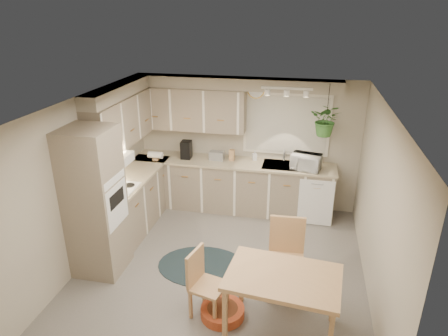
{
  "coord_description": "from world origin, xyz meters",
  "views": [
    {
      "loc": [
        1.03,
        -4.72,
        3.54
      ],
      "look_at": [
        -0.09,
        0.55,
        1.32
      ],
      "focal_mm": 32.0,
      "sensor_mm": 36.0,
      "label": 1
    }
  ],
  "objects_px": {
    "dining_table": "(281,304)",
    "chair_back": "(286,260)",
    "braided_rug": "(203,266)",
    "microwave": "(306,160)",
    "pet_bed": "(223,312)",
    "chair_left": "(209,285)"
  },
  "relations": [
    {
      "from": "dining_table",
      "to": "chair_back",
      "type": "xyz_separation_m",
      "value": [
        -0.0,
        0.68,
        0.12
      ]
    },
    {
      "from": "braided_rug",
      "to": "microwave",
      "type": "height_order",
      "value": "microwave"
    },
    {
      "from": "braided_rug",
      "to": "pet_bed",
      "type": "relative_size",
      "value": 2.45
    },
    {
      "from": "dining_table",
      "to": "chair_left",
      "type": "relative_size",
      "value": 1.45
    },
    {
      "from": "dining_table",
      "to": "chair_back",
      "type": "distance_m",
      "value": 0.69
    },
    {
      "from": "dining_table",
      "to": "microwave",
      "type": "height_order",
      "value": "microwave"
    },
    {
      "from": "braided_rug",
      "to": "microwave",
      "type": "relative_size",
      "value": 2.72
    },
    {
      "from": "chair_left",
      "to": "braided_rug",
      "type": "height_order",
      "value": "chair_left"
    },
    {
      "from": "chair_back",
      "to": "braided_rug",
      "type": "height_order",
      "value": "chair_back"
    },
    {
      "from": "dining_table",
      "to": "braided_rug",
      "type": "height_order",
      "value": "dining_table"
    },
    {
      "from": "chair_left",
      "to": "chair_back",
      "type": "bearing_deg",
      "value": 137.78
    },
    {
      "from": "chair_left",
      "to": "pet_bed",
      "type": "xyz_separation_m",
      "value": [
        0.17,
        -0.01,
        -0.37
      ]
    },
    {
      "from": "microwave",
      "to": "dining_table",
      "type": "bearing_deg",
      "value": -80.87
    },
    {
      "from": "chair_left",
      "to": "chair_back",
      "type": "height_order",
      "value": "chair_back"
    },
    {
      "from": "dining_table",
      "to": "chair_back",
      "type": "height_order",
      "value": "chair_back"
    },
    {
      "from": "chair_left",
      "to": "pet_bed",
      "type": "distance_m",
      "value": 0.4
    },
    {
      "from": "microwave",
      "to": "braided_rug",
      "type": "bearing_deg",
      "value": -115.49
    },
    {
      "from": "chair_left",
      "to": "braided_rug",
      "type": "relative_size",
      "value": 0.65
    },
    {
      "from": "chair_back",
      "to": "dining_table",
      "type": "bearing_deg",
      "value": 87.38
    },
    {
      "from": "pet_bed",
      "to": "microwave",
      "type": "xyz_separation_m",
      "value": [
        0.87,
        2.67,
        1.04
      ]
    },
    {
      "from": "braided_rug",
      "to": "chair_back",
      "type": "bearing_deg",
      "value": -15.69
    },
    {
      "from": "chair_back",
      "to": "microwave",
      "type": "xyz_separation_m",
      "value": [
        0.17,
        2.09,
        0.59
      ]
    }
  ]
}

